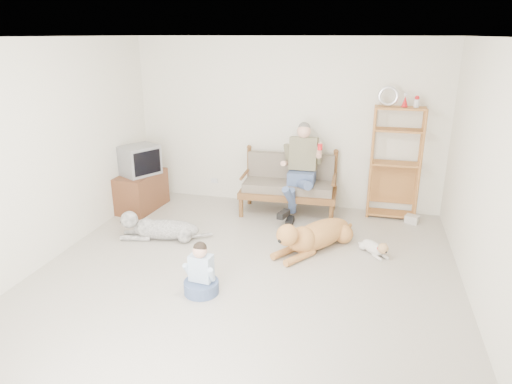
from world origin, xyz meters
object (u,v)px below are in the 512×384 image
(tv_stand, at_px, (141,191))
(golden_retriever, at_px, (313,236))
(loveseat, at_px, (289,183))
(etagere, at_px, (395,162))

(tv_stand, bearing_deg, golden_retriever, -10.76)
(loveseat, bearing_deg, golden_retriever, -68.67)
(loveseat, relative_size, tv_stand, 1.62)
(loveseat, height_order, etagere, etagere)
(golden_retriever, bearing_deg, loveseat, 148.43)
(tv_stand, xyz_separation_m, golden_retriever, (2.92, -0.83, -0.10))
(tv_stand, height_order, golden_retriever, tv_stand)
(etagere, relative_size, golden_retriever, 1.43)
(loveseat, distance_m, golden_retriever, 1.42)
(tv_stand, relative_size, golden_retriever, 0.67)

